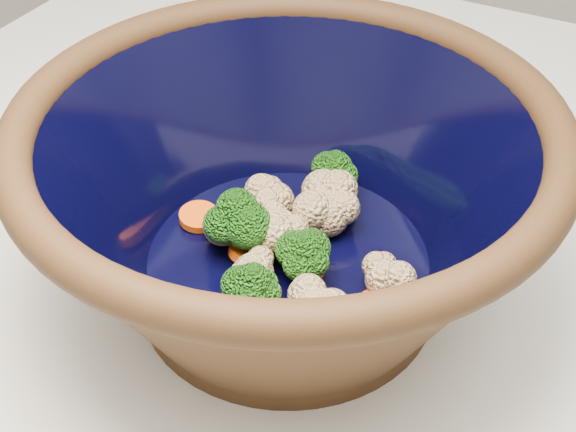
{
  "coord_description": "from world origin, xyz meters",
  "views": [
    {
      "loc": [
        0.07,
        -0.3,
        1.32
      ],
      "look_at": [
        -0.12,
        0.07,
        0.97
      ],
      "focal_mm": 50.0,
      "sensor_mm": 36.0,
      "label": 1
    }
  ],
  "objects": [
    {
      "name": "vegetable_pile",
      "position": [
        -0.12,
        0.06,
        0.95
      ],
      "size": [
        0.18,
        0.18,
        0.06
      ],
      "color": "#608442",
      "rests_on": "mixing_bowl"
    },
    {
      "name": "mixing_bowl",
      "position": [
        -0.12,
        0.07,
        0.99
      ],
      "size": [
        0.42,
        0.42,
        0.16
      ],
      "rotation": [
        0.0,
        0.0,
        0.26
      ],
      "color": "black",
      "rests_on": "counter"
    }
  ]
}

